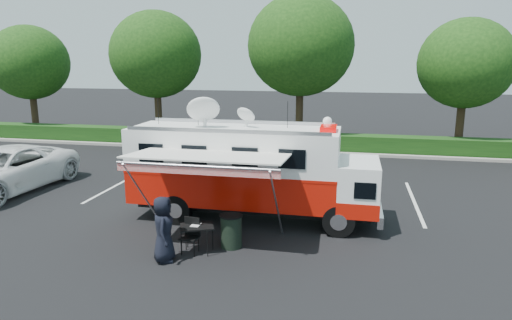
{
  "coord_description": "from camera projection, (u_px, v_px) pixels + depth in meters",
  "views": [
    {
      "loc": [
        3.08,
        -14.07,
        5.23
      ],
      "look_at": [
        0.0,
        0.5,
        1.9
      ],
      "focal_mm": 32.0,
      "sensor_mm": 36.0,
      "label": 1
    }
  ],
  "objects": [
    {
      "name": "person",
      "position": [
        165.0,
        261.0,
        12.05
      ],
      "size": [
        0.79,
        0.99,
        1.77
      ],
      "primitive_type": "imported",
      "rotation": [
        0.0,
        0.0,
        1.87
      ],
      "color": "black",
      "rests_on": "ground_plane"
    },
    {
      "name": "stall_lines",
      "position": [
        257.0,
        192.0,
        18.16
      ],
      "size": [
        24.12,
        5.5,
        0.01
      ],
      "color": "silver",
      "rests_on": "ground_plane"
    },
    {
      "name": "command_truck",
      "position": [
        251.0,
        170.0,
        14.85
      ],
      "size": [
        8.12,
        2.24,
        3.9
      ],
      "color": "black",
      "rests_on": "ground_plane"
    },
    {
      "name": "folding_chair",
      "position": [
        191.0,
        232.0,
        12.5
      ],
      "size": [
        0.5,
        0.52,
        0.96
      ],
      "color": "black",
      "rests_on": "ground_plane"
    },
    {
      "name": "trash_bin",
      "position": [
        231.0,
        231.0,
        12.84
      ],
      "size": [
        0.64,
        0.64,
        0.95
      ],
      "color": "black",
      "rests_on": "ground_plane"
    },
    {
      "name": "back_border",
      "position": [
        320.0,
        62.0,
        26.2
      ],
      "size": [
        60.0,
        6.14,
        8.87
      ],
      "color": "#9E998E",
      "rests_on": "ground_plane"
    },
    {
      "name": "white_suv",
      "position": [
        6.0,
        192.0,
        18.3
      ],
      "size": [
        3.3,
        6.49,
        1.76
      ],
      "primitive_type": "imported",
      "rotation": [
        0.0,
        0.0,
        -0.06
      ],
      "color": "white",
      "rests_on": "ground_plane"
    },
    {
      "name": "ground_plane",
      "position": [
        253.0,
        219.0,
        15.2
      ],
      "size": [
        120.0,
        120.0,
        0.0
      ],
      "primitive_type": "plane",
      "color": "black",
      "rests_on": "ground"
    },
    {
      "name": "awning",
      "position": [
        207.0,
        159.0,
        12.6
      ],
      "size": [
        4.43,
        2.31,
        2.68
      ],
      "color": "silver",
      "rests_on": "ground_plane"
    },
    {
      "name": "folding_table",
      "position": [
        197.0,
        227.0,
        12.45
      ],
      "size": [
        1.07,
        0.92,
        0.77
      ],
      "color": "black",
      "rests_on": "ground_plane"
    }
  ]
}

